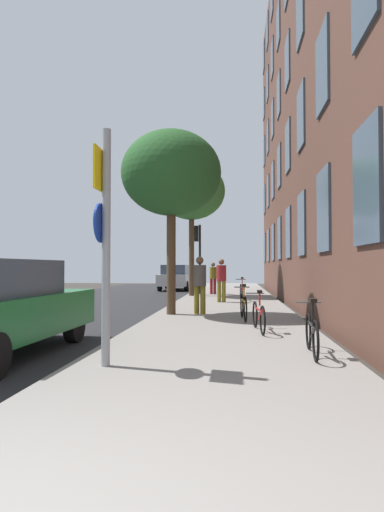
{
  "coord_description": "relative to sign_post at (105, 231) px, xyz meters",
  "views": [
    {
      "loc": [
        1.38,
        -1.5,
        1.51
      ],
      "look_at": [
        0.09,
        11.07,
        1.84
      ],
      "focal_mm": 29.09,
      "sensor_mm": 36.0,
      "label": 1
    }
  ],
  "objects": [
    {
      "name": "bicycle_2",
      "position": [
        2.06,
        5.32,
        -1.52
      ],
      "size": [
        0.42,
        1.66,
        0.94
      ],
      "color": "black",
      "rests_on": "sidewalk"
    },
    {
      "name": "tree_far",
      "position": [
        -0.25,
        14.26,
        3.15
      ],
      "size": [
        3.26,
        3.26,
        6.46
      ],
      "color": "#4C3823",
      "rests_on": "sidewalk"
    },
    {
      "name": "sidewalk",
      "position": [
        1.55,
        10.82,
        -1.95
      ],
      "size": [
        4.2,
        38.0,
        0.12
      ],
      "primitive_type": "cube",
      "color": "gray",
      "rests_on": "ground"
    },
    {
      "name": "pedestrian_2",
      "position": [
        0.73,
        15.55,
        -0.97
      ],
      "size": [
        0.42,
        0.42,
        1.62
      ],
      "color": "maroon",
      "rests_on": "sidewalk"
    },
    {
      "name": "bicycle_3",
      "position": [
        2.13,
        11.63,
        -1.51
      ],
      "size": [
        0.42,
        1.76,
        0.97
      ],
      "color": "black",
      "rests_on": "sidewalk"
    },
    {
      "name": "pedestrian_1",
      "position": [
        1.31,
        10.68,
        -0.92
      ],
      "size": [
        0.43,
        0.43,
        1.7
      ],
      "color": "olive",
      "rests_on": "sidewalk"
    },
    {
      "name": "sign_post",
      "position": [
        0.0,
        0.0,
        0.0
      ],
      "size": [
        0.15,
        0.6,
        3.35
      ],
      "color": "gray",
      "rests_on": "sidewalk"
    },
    {
      "name": "ground_plane",
      "position": [
        -1.95,
        10.82,
        -2.01
      ],
      "size": [
        41.8,
        41.8,
        0.0
      ],
      "primitive_type": "plane",
      "color": "#332D28"
    },
    {
      "name": "tree_near",
      "position": [
        -0.03,
        6.38,
        2.24
      ],
      "size": [
        2.96,
        2.96,
        5.42
      ],
      "color": "#4C3823",
      "rests_on": "sidewalk"
    },
    {
      "name": "bicycle_0",
      "position": [
        3.04,
        1.02,
        -1.54
      ],
      "size": [
        0.42,
        1.56,
        0.9
      ],
      "color": "black",
      "rests_on": "sidewalk"
    },
    {
      "name": "pedestrian_0",
      "position": [
        0.81,
        6.47,
        -0.93
      ],
      "size": [
        0.45,
        0.45,
        1.69
      ],
      "color": "olive",
      "rests_on": "sidewalk"
    },
    {
      "name": "building_facade",
      "position": [
        4.14,
        10.32,
        6.73
      ],
      "size": [
        0.56,
        27.0,
        17.44
      ],
      "color": "#513328",
      "rests_on": "ground"
    },
    {
      "name": "traffic_light",
      "position": [
        -0.04,
        15.38,
        0.54
      ],
      "size": [
        0.43,
        0.24,
        3.54
      ],
      "color": "black",
      "rests_on": "sidewalk"
    },
    {
      "name": "bicycle_1",
      "position": [
        2.34,
        3.38,
        -1.54
      ],
      "size": [
        0.42,
        1.69,
        0.89
      ],
      "color": "black",
      "rests_on": "sidewalk"
    },
    {
      "name": "car_1",
      "position": [
        -1.95,
        20.94,
        -1.17
      ],
      "size": [
        1.88,
        4.47,
        1.62
      ],
      "color": "#B7B7BC",
      "rests_on": "road_asphalt"
    },
    {
      "name": "road_asphalt",
      "position": [
        -4.05,
        10.82,
        -2.01
      ],
      "size": [
        7.0,
        38.0,
        0.01
      ],
      "primitive_type": "cube",
      "color": "#232326",
      "rests_on": "ground"
    }
  ]
}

